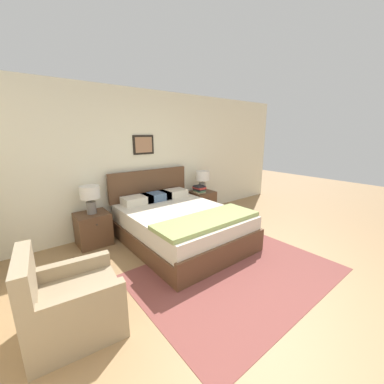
{
  "coord_description": "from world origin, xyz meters",
  "views": [
    {
      "loc": [
        -2.14,
        -1.13,
        1.81
      ],
      "look_at": [
        0.08,
        1.66,
        0.92
      ],
      "focal_mm": 22.0,
      "sensor_mm": 36.0,
      "label": 1
    }
  ],
  "objects_px": {
    "bed": "(180,224)",
    "table_lamp_near_window": "(90,195)",
    "armchair": "(70,305)",
    "nightstand_near_window": "(93,229)",
    "nightstand_by_door": "(202,203)",
    "table_lamp_by_door": "(202,178)"
  },
  "relations": [
    {
      "from": "bed",
      "to": "table_lamp_near_window",
      "type": "xyz_separation_m",
      "value": [
        -1.18,
        0.8,
        0.54
      ]
    },
    {
      "from": "bed",
      "to": "armchair",
      "type": "relative_size",
      "value": 2.47
    },
    {
      "from": "nightstand_near_window",
      "to": "table_lamp_near_window",
      "type": "relative_size",
      "value": 1.17
    },
    {
      "from": "nightstand_near_window",
      "to": "nightstand_by_door",
      "type": "distance_m",
      "value": 2.38
    },
    {
      "from": "armchair",
      "to": "table_lamp_near_window",
      "type": "xyz_separation_m",
      "value": [
        0.72,
        1.73,
        0.56
      ]
    },
    {
      "from": "armchair",
      "to": "nightstand_near_window",
      "type": "bearing_deg",
      "value": 164.29
    },
    {
      "from": "table_lamp_near_window",
      "to": "nightstand_near_window",
      "type": "bearing_deg",
      "value": 143.26
    },
    {
      "from": "bed",
      "to": "armchair",
      "type": "bearing_deg",
      "value": -153.94
    },
    {
      "from": "table_lamp_by_door",
      "to": "bed",
      "type": "bearing_deg",
      "value": -146.17
    },
    {
      "from": "nightstand_by_door",
      "to": "table_lamp_by_door",
      "type": "bearing_deg",
      "value": -30.14
    },
    {
      "from": "bed",
      "to": "armchair",
      "type": "height_order",
      "value": "bed"
    },
    {
      "from": "nightstand_by_door",
      "to": "bed",
      "type": "bearing_deg",
      "value": -145.82
    },
    {
      "from": "nightstand_by_door",
      "to": "table_lamp_near_window",
      "type": "height_order",
      "value": "table_lamp_near_window"
    },
    {
      "from": "nightstand_by_door",
      "to": "table_lamp_by_door",
      "type": "xyz_separation_m",
      "value": [
        0.01,
        -0.01,
        0.58
      ]
    },
    {
      "from": "bed",
      "to": "table_lamp_near_window",
      "type": "bearing_deg",
      "value": 145.83
    },
    {
      "from": "bed",
      "to": "table_lamp_near_window",
      "type": "relative_size",
      "value": 4.61
    },
    {
      "from": "table_lamp_near_window",
      "to": "bed",
      "type": "bearing_deg",
      "value": -34.17
    },
    {
      "from": "nightstand_near_window",
      "to": "table_lamp_near_window",
      "type": "height_order",
      "value": "table_lamp_near_window"
    },
    {
      "from": "armchair",
      "to": "table_lamp_by_door",
      "type": "distance_m",
      "value": 3.6
    },
    {
      "from": "armchair",
      "to": "nightstand_near_window",
      "type": "height_order",
      "value": "armchair"
    },
    {
      "from": "table_lamp_near_window",
      "to": "table_lamp_by_door",
      "type": "height_order",
      "value": "same"
    },
    {
      "from": "armchair",
      "to": "table_lamp_near_window",
      "type": "relative_size",
      "value": 1.87
    }
  ]
}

